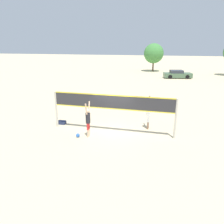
{
  "coord_description": "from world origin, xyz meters",
  "views": [
    {
      "loc": [
        3.29,
        -12.6,
        5.41
      ],
      "look_at": [
        0.0,
        0.0,
        1.35
      ],
      "focal_mm": 35.0,
      "sensor_mm": 36.0,
      "label": 1
    }
  ],
  "objects": [
    {
      "name": "ground_plane",
      "position": [
        0.0,
        0.0,
        0.0
      ],
      "size": [
        200.0,
        200.0,
        0.0
      ],
      "primitive_type": "plane",
      "color": "beige"
    },
    {
      "name": "volleyball_net",
      "position": [
        0.0,
        0.0,
        1.75
      ],
      "size": [
        7.83,
        0.12,
        2.45
      ],
      "color": "beige",
      "rests_on": "ground_plane"
    },
    {
      "name": "player_spiker",
      "position": [
        -1.2,
        -1.07,
        1.14
      ],
      "size": [
        0.28,
        0.71,
        2.17
      ],
      "rotation": [
        0.0,
        0.0,
        1.57
      ],
      "color": "beige",
      "rests_on": "ground_plane"
    },
    {
      "name": "player_blocker",
      "position": [
        2.17,
        1.17,
        1.16
      ],
      "size": [
        0.28,
        0.71,
        2.19
      ],
      "rotation": [
        0.0,
        0.0,
        -1.57
      ],
      "color": "#8C664C",
      "rests_on": "ground_plane"
    },
    {
      "name": "volleyball",
      "position": [
        -1.8,
        -1.31,
        0.12
      ],
      "size": [
        0.23,
        0.23,
        0.23
      ],
      "color": "blue",
      "rests_on": "ground_plane"
    },
    {
      "name": "gear_bag",
      "position": [
        -3.8,
        0.53,
        0.12
      ],
      "size": [
        0.55,
        0.34,
        0.24
      ],
      "color": "navy",
      "rests_on": "ground_plane"
    },
    {
      "name": "parked_car_near",
      "position": [
        4.6,
        25.23,
        0.6
      ],
      "size": [
        4.73,
        2.68,
        1.31
      ],
      "rotation": [
        0.0,
        0.0,
        0.21
      ],
      "color": "#4C6B4C",
      "rests_on": "ground_plane"
    },
    {
      "name": "tree_left_cluster",
      "position": [
        -0.06,
        33.72,
        3.6
      ],
      "size": [
        3.96,
        3.96,
        5.58
      ],
      "color": "#4C3823",
      "rests_on": "ground_plane"
    }
  ]
}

